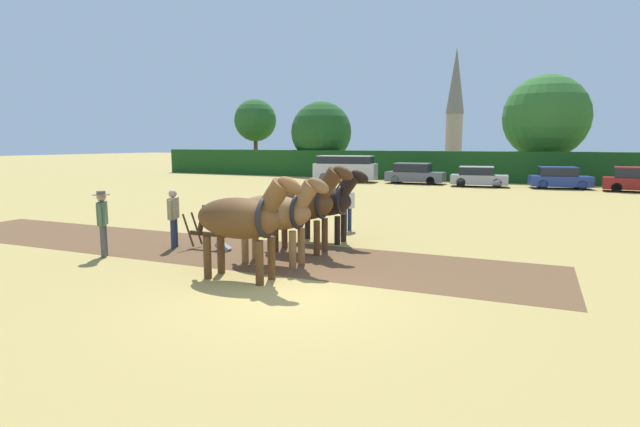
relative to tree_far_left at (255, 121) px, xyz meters
name	(u,v)px	position (x,y,z in m)	size (l,w,h in m)	color
ground_plane	(287,296)	(24.78, -37.01, -5.47)	(240.00, 240.00, 0.00)	#A88E4C
plowed_furrow_strip	(196,248)	(20.03, -34.09, -5.47)	(20.25, 3.68, 0.01)	brown
hedgerow	(494,167)	(24.78, -3.55, -4.25)	(65.03, 1.82, 2.43)	#194719
tree_far_left	(255,121)	(0.00, 0.00, 0.00)	(4.45, 4.45, 7.73)	brown
tree_left	(321,132)	(8.64, -1.75, -1.34)	(5.80, 5.80, 7.04)	#4C3823
tree_center_left	(546,117)	(28.26, -0.18, -0.28)	(6.85, 6.85, 8.62)	brown
church_spire	(455,105)	(16.64, 21.97, 2.55)	(2.36, 2.36, 15.33)	gray
draft_horse_lead_left	(243,218)	(23.28, -36.34, -4.07)	(2.78, 1.06, 2.45)	#513319
draft_horse_lead_right	(277,213)	(23.21, -34.75, -4.14)	(2.75, 1.02, 2.32)	brown
draft_horse_trail_left	(304,202)	(23.15, -33.16, -4.06)	(2.74, 1.11, 2.54)	#513319
draft_horse_trail_right	(325,201)	(23.07, -31.56, -4.17)	(2.64, 1.06, 2.35)	black
plow	(212,239)	(20.61, -34.06, -5.16)	(1.52, 0.48, 1.13)	#4C331E
farmer_at_plow	(173,214)	(19.44, -34.33, -4.46)	(0.39, 0.63, 1.73)	#28334C
farmer_beside_team	(347,205)	(22.93, -29.43, -4.56)	(0.39, 0.58, 1.58)	#28334C
farmer_onlooker_left	(102,218)	(18.55, -36.08, -4.40)	(0.48, 0.56, 1.80)	#4C4C4C
parked_van	(345,168)	(14.00, -8.46, -4.39)	(5.18, 2.66, 2.09)	#BCBCC1
parked_car_left	(414,174)	(19.50, -7.88, -4.72)	(4.41, 1.96, 1.57)	#565B66
parked_car_center_left	(478,177)	(24.34, -8.58, -4.77)	(4.06, 2.16, 1.44)	#9E9EA8
parked_car_center	(559,178)	(29.55, -7.81, -4.76)	(4.13, 2.48, 1.49)	navy
parked_car_center_right	(638,180)	(34.07, -8.33, -4.72)	(4.10, 1.89, 1.58)	maroon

